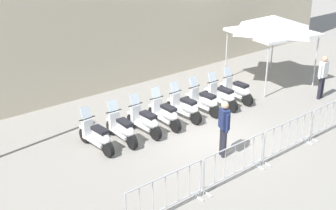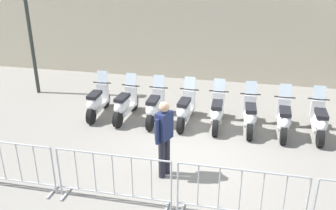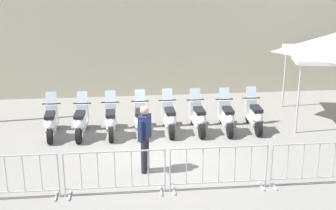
{
  "view_description": "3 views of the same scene",
  "coord_description": "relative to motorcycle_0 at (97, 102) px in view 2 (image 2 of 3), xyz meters",
  "views": [
    {
      "loc": [
        -7.33,
        -10.22,
        6.42
      ],
      "look_at": [
        -0.93,
        1.23,
        0.98
      ],
      "focal_mm": 47.15,
      "sensor_mm": 36.0,
      "label": 1
    },
    {
      "loc": [
        2.39,
        -7.04,
        4.42
      ],
      "look_at": [
        -1.0,
        0.99,
        0.82
      ],
      "focal_mm": 38.22,
      "sensor_mm": 36.0,
      "label": 2
    },
    {
      "loc": [
        1.15,
        -11.47,
        5.13
      ],
      "look_at": [
        0.07,
        1.87,
        0.88
      ],
      "focal_mm": 49.59,
      "sensor_mm": 36.0,
      "label": 3
    }
  ],
  "objects": [
    {
      "name": "motorcycle_0",
      "position": [
        0.0,
        0.0,
        0.0
      ],
      "size": [
        0.71,
        1.71,
        1.24
      ],
      "color": "black",
      "rests_on": "ground"
    },
    {
      "name": "officer_mid_plaza",
      "position": [
        3.1,
        -2.14,
        0.53
      ],
      "size": [
        0.3,
        0.54,
        1.73
      ],
      "color": "#23232D",
      "rests_on": "ground"
    },
    {
      "name": "street_lamp",
      "position": [
        -3.07,
        0.9,
        2.54
      ],
      "size": [
        0.36,
        0.36,
        4.84
      ],
      "color": "#2D332D",
      "rests_on": "ground"
    },
    {
      "name": "motorcycle_7",
      "position": [
        6.11,
        1.1,
        0.0
      ],
      "size": [
        0.63,
        1.72,
        1.24
      ],
      "color": "black",
      "rests_on": "ground"
    },
    {
      "name": "motorcycle_2",
      "position": [
        1.75,
        0.28,
        0.0
      ],
      "size": [
        0.67,
        1.71,
        1.24
      ],
      "color": "black",
      "rests_on": "ground"
    },
    {
      "name": "barrier_segment_2",
      "position": [
        4.91,
        -2.93,
        0.07
      ],
      "size": [
        2.25,
        0.82,
        1.07
      ],
      "color": "#B2B5B7",
      "rests_on": "ground"
    },
    {
      "name": "motorcycle_3",
      "position": [
        2.61,
        0.47,
        0.0
      ],
      "size": [
        0.61,
        1.72,
        1.24
      ],
      "color": "black",
      "rests_on": "ground"
    },
    {
      "name": "barrier_segment_1",
      "position": [
        2.58,
        -3.37,
        0.07
      ],
      "size": [
        2.25,
        0.82,
        1.07
      ],
      "color": "#B2B5B7",
      "rests_on": "ground"
    },
    {
      "name": "barrier_segment_0",
      "position": [
        0.25,
        -3.8,
        0.07
      ],
      "size": [
        2.25,
        0.82,
        1.07
      ],
      "color": "#B2B5B7",
      "rests_on": "ground"
    },
    {
      "name": "motorcycle_4",
      "position": [
        3.49,
        0.65,
        0.0
      ],
      "size": [
        0.68,
        1.71,
        1.24
      ],
      "color": "black",
      "rests_on": "ground"
    },
    {
      "name": "ground_plane",
      "position": [
        3.38,
        -1.21,
        -0.45
      ],
      "size": [
        120.0,
        120.0,
        0.0
      ],
      "primitive_type": "plane",
      "color": "gray"
    },
    {
      "name": "motorcycle_5",
      "position": [
        4.37,
        0.77,
        0.0
      ],
      "size": [
        0.7,
        1.71,
        1.24
      ],
      "color": "black",
      "rests_on": "ground"
    },
    {
      "name": "motorcycle_6",
      "position": [
        5.25,
        0.9,
        0.0
      ],
      "size": [
        0.62,
        1.72,
        1.24
      ],
      "color": "black",
      "rests_on": "ground"
    },
    {
      "name": "motorcycle_1",
      "position": [
        0.87,
        0.11,
        0.0
      ],
      "size": [
        0.6,
        1.72,
        1.24
      ],
      "color": "black",
      "rests_on": "ground"
    }
  ]
}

